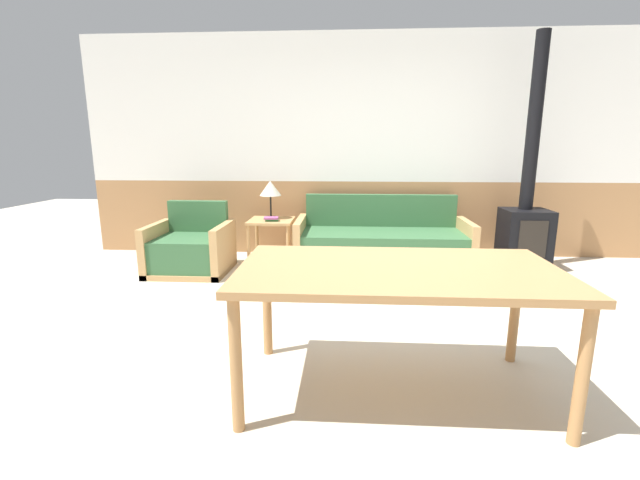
{
  "coord_description": "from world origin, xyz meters",
  "views": [
    {
      "loc": [
        -0.32,
        -2.81,
        1.37
      ],
      "look_at": [
        -0.56,
        1.05,
        0.52
      ],
      "focal_mm": 24.0,
      "sensor_mm": 36.0,
      "label": 1
    }
  ],
  "objects_px": {
    "armchair": "(191,250)",
    "wood_stove": "(527,210)",
    "couch": "(382,244)",
    "table_lamp": "(270,189)",
    "side_table": "(271,227)",
    "dining_table": "(398,279)"
  },
  "relations": [
    {
      "from": "armchair",
      "to": "wood_stove",
      "type": "xyz_separation_m",
      "value": [
        3.73,
        0.38,
        0.43
      ]
    },
    {
      "from": "couch",
      "to": "armchair",
      "type": "height_order",
      "value": "couch"
    },
    {
      "from": "armchair",
      "to": "table_lamp",
      "type": "bearing_deg",
      "value": 24.96
    },
    {
      "from": "side_table",
      "to": "armchair",
      "type": "bearing_deg",
      "value": -148.64
    },
    {
      "from": "wood_stove",
      "to": "couch",
      "type": "bearing_deg",
      "value": 178.53
    },
    {
      "from": "armchair",
      "to": "side_table",
      "type": "relative_size",
      "value": 1.62
    },
    {
      "from": "couch",
      "to": "dining_table",
      "type": "height_order",
      "value": "couch"
    },
    {
      "from": "side_table",
      "to": "dining_table",
      "type": "bearing_deg",
      "value": -66.75
    },
    {
      "from": "couch",
      "to": "side_table",
      "type": "relative_size",
      "value": 3.83
    },
    {
      "from": "couch",
      "to": "side_table",
      "type": "xyz_separation_m",
      "value": [
        -1.31,
        0.08,
        0.18
      ]
    },
    {
      "from": "couch",
      "to": "side_table",
      "type": "distance_m",
      "value": 1.33
    },
    {
      "from": "wood_stove",
      "to": "table_lamp",
      "type": "bearing_deg",
      "value": 175.95
    },
    {
      "from": "armchair",
      "to": "dining_table",
      "type": "bearing_deg",
      "value": -59.83
    },
    {
      "from": "couch",
      "to": "wood_stove",
      "type": "distance_m",
      "value": 1.65
    },
    {
      "from": "dining_table",
      "to": "wood_stove",
      "type": "distance_m",
      "value": 3.15
    },
    {
      "from": "table_lamp",
      "to": "armchair",
      "type": "bearing_deg",
      "value": -143.63
    },
    {
      "from": "couch",
      "to": "table_lamp",
      "type": "distance_m",
      "value": 1.48
    },
    {
      "from": "armchair",
      "to": "dining_table",
      "type": "height_order",
      "value": "armchair"
    },
    {
      "from": "table_lamp",
      "to": "couch",
      "type": "bearing_deg",
      "value": -7.11
    },
    {
      "from": "armchair",
      "to": "wood_stove",
      "type": "bearing_deg",
      "value": -5.55
    },
    {
      "from": "wood_stove",
      "to": "side_table",
      "type": "bearing_deg",
      "value": 177.71
    },
    {
      "from": "wood_stove",
      "to": "armchair",
      "type": "bearing_deg",
      "value": -174.14
    }
  ]
}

